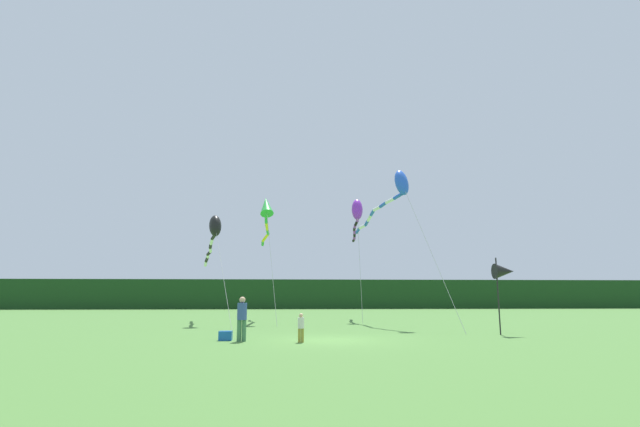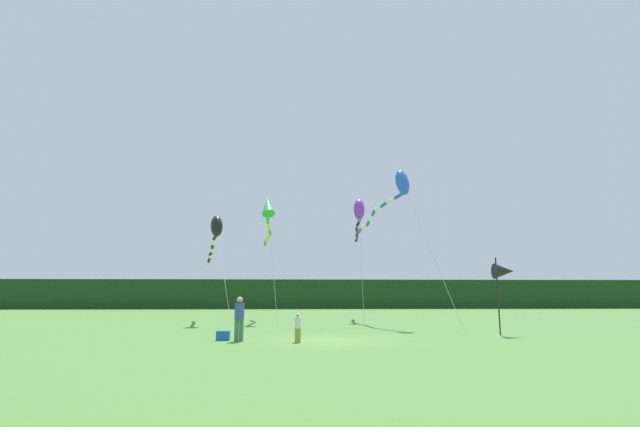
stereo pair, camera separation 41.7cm
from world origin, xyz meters
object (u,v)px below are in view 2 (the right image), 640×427
(banner_flag_pole, at_px, (504,272))
(kite_blue, at_px, (395,191))
(kite_purple, at_px, (359,213))
(kite_green, at_px, (268,211))
(cooler_box, at_px, (223,336))
(kite_black, at_px, (216,231))
(person_adult, at_px, (239,316))
(person_child, at_px, (298,326))

(banner_flag_pole, height_order, kite_blue, kite_blue)
(kite_purple, xyz_separation_m, kite_blue, (1.36, -6.26, 0.25))
(banner_flag_pole, bearing_deg, kite_green, 136.98)
(kite_green, height_order, kite_purple, kite_purple)
(cooler_box, distance_m, kite_black, 12.23)
(cooler_box, height_order, banner_flag_pole, banner_flag_pole)
(cooler_box, relative_size, kite_blue, 0.04)
(kite_purple, distance_m, kite_blue, 6.41)
(person_adult, distance_m, person_child, 2.33)
(kite_green, distance_m, kite_black, 3.93)
(kite_black, bearing_deg, kite_green, 28.11)
(person_child, relative_size, banner_flag_pole, 0.31)
(person_child, xyz_separation_m, kite_purple, (4.40, 15.16, 7.00))
(person_child, bearing_deg, banner_flag_pole, 16.79)
(person_child, height_order, kite_purple, kite_purple)
(banner_flag_pole, relative_size, kite_purple, 0.39)
(person_adult, relative_size, kite_purple, 0.19)
(cooler_box, relative_size, kite_purple, 0.06)
(person_child, xyz_separation_m, banner_flag_pole, (9.25, 2.79, 2.18))
(cooler_box, height_order, kite_blue, kite_blue)
(person_adult, distance_m, kite_green, 14.32)
(cooler_box, relative_size, kite_green, 0.05)
(cooler_box, bearing_deg, kite_blue, 42.46)
(cooler_box, distance_m, banner_flag_pole, 12.55)
(kite_black, bearing_deg, kite_blue, -14.03)
(cooler_box, xyz_separation_m, banner_flag_pole, (12.15, 1.81, 2.59))
(kite_black, bearing_deg, cooler_box, -77.79)
(banner_flag_pole, relative_size, kite_black, 0.32)
(kite_purple, bearing_deg, person_adult, -114.40)
(person_adult, distance_m, kite_black, 12.46)
(person_adult, relative_size, kite_black, 0.16)
(kite_blue, bearing_deg, kite_purple, 102.24)
(person_adult, relative_size, kite_green, 0.17)
(kite_blue, bearing_deg, cooler_box, -137.54)
(kite_green, bearing_deg, kite_blue, -29.57)
(person_adult, height_order, cooler_box, person_adult)
(kite_green, bearing_deg, cooler_box, -93.96)
(person_adult, bearing_deg, cooler_box, 144.56)
(banner_flag_pole, distance_m, kite_blue, 8.68)
(person_adult, xyz_separation_m, banner_flag_pole, (11.49, 2.27, 1.84))
(banner_flag_pole, height_order, kite_purple, kite_purple)
(banner_flag_pole, bearing_deg, kite_purple, 111.41)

